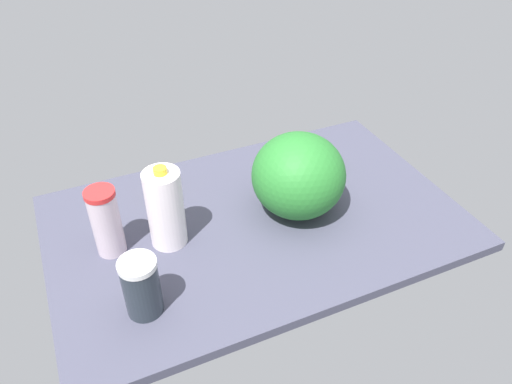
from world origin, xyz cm
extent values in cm
cube|color=#414153|center=(0.00, 0.00, 1.50)|extent=(120.00, 76.00, 3.00)
cylinder|color=#262E36|center=(-38.30, -19.98, 10.39)|extent=(8.77, 8.77, 14.78)
cylinder|color=silver|center=(-38.30, -19.98, 18.48)|extent=(9.03, 9.03, 1.40)
ellipsoid|color=#27762C|center=(13.08, -0.88, 15.53)|extent=(27.36, 27.36, 25.05)
cylinder|color=white|center=(-26.08, 1.27, 14.62)|extent=(10.05, 10.05, 23.24)
cylinder|color=yellow|center=(-26.08, 1.27, 27.14)|extent=(3.52, 3.52, 1.80)
cylinder|color=silver|center=(-41.60, 4.16, 12.48)|extent=(7.79, 7.79, 18.96)
cylinder|color=red|center=(-41.60, 4.16, 22.66)|extent=(8.02, 8.02, 1.40)
sphere|color=yellow|center=(-21.38, 24.54, 6.43)|extent=(6.85, 6.85, 6.85)
sphere|color=#60B035|center=(35.45, 14.50, 5.59)|extent=(5.18, 5.18, 5.18)
camera|label=1|loc=(-45.80, -102.86, 99.99)|focal=35.00mm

